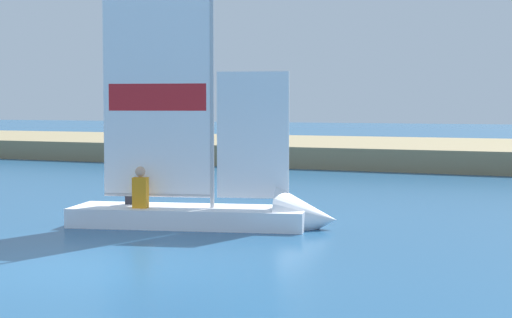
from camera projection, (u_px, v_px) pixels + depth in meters
ground_plane at (87, 268)px, 12.30m from camera, size 200.00×200.00×0.00m
shore_bank at (459, 153)px, 34.77m from camera, size 80.00×11.76×0.81m
sailboat at (231, 205)px, 16.39m from camera, size 5.32×2.67×5.90m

